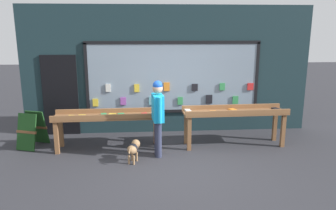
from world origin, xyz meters
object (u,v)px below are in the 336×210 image
(small_dog, at_px, (133,148))
(sandwich_board_sign, at_px, (32,129))
(display_table_right, at_px, (234,115))
(display_table_left, at_px, (107,119))
(person_browsing, at_px, (158,113))

(small_dog, height_order, sandwich_board_sign, sandwich_board_sign)
(display_table_right, distance_m, sandwich_board_sign, 4.80)
(small_dog, bearing_deg, display_table_left, 53.17)
(display_table_left, xyz_separation_m, sandwich_board_sign, (-1.80, 0.24, -0.29))
(person_browsing, distance_m, sandwich_board_sign, 3.09)
(display_table_left, height_order, small_dog, display_table_left)
(display_table_right, distance_m, small_dog, 2.56)
(small_dog, distance_m, sandwich_board_sign, 2.64)
(display_table_left, distance_m, small_dog, 1.12)
(display_table_left, distance_m, person_browsing, 1.29)
(display_table_left, bearing_deg, person_browsing, -25.75)
(person_browsing, relative_size, small_dog, 3.27)
(display_table_left, distance_m, display_table_right, 2.98)
(person_browsing, xyz_separation_m, small_dog, (-0.53, -0.30, -0.68))
(sandwich_board_sign, bearing_deg, display_table_right, 16.51)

